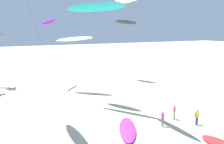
{
  "coord_description": "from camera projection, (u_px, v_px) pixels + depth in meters",
  "views": [
    {
      "loc": [
        -12.81,
        0.91,
        10.25
      ],
      "look_at": [
        -0.53,
        25.07,
        5.43
      ],
      "focal_mm": 39.91,
      "sensor_mm": 36.0,
      "label": 1
    }
  ],
  "objects": [
    {
      "name": "person_near_right",
      "position": [
        174.0,
        112.0,
        28.06
      ],
      "size": [
        0.44,
        0.33,
        1.69
      ],
      "color": "#338E56",
      "rests_on": "ground"
    },
    {
      "name": "person_foreground_walker",
      "position": [
        197.0,
        117.0,
        26.45
      ],
      "size": [
        0.51,
        0.23,
        1.72
      ],
      "color": "#284CA3",
      "rests_on": "ground"
    },
    {
      "name": "flying_kite_4",
      "position": [
        126.0,
        22.0,
        47.8
      ],
      "size": [
        3.47,
        12.47,
        11.96
      ],
      "color": "black",
      "rests_on": "ground"
    },
    {
      "name": "flying_kite_3",
      "position": [
        74.0,
        39.0,
        38.91
      ],
      "size": [
        5.7,
        9.56,
        9.19
      ],
      "color": "white",
      "rests_on": "ground"
    },
    {
      "name": "flying_kite_6",
      "position": [
        94.0,
        7.0,
        29.82
      ],
      "size": [
        5.83,
        7.85,
        13.28
      ],
      "color": "#19B2B7",
      "rests_on": "ground"
    },
    {
      "name": "person_mid_field",
      "position": [
        163.0,
        118.0,
        25.97
      ],
      "size": [
        0.25,
        0.5,
        1.69
      ],
      "color": "slate",
      "rests_on": "ground"
    },
    {
      "name": "grounded_kite_2",
      "position": [
        127.0,
        129.0,
        25.12
      ],
      "size": [
        4.45,
        6.43,
        0.38
      ],
      "color": "purple",
      "rests_on": "ground"
    },
    {
      "name": "flying_kite_5",
      "position": [
        49.0,
        21.0,
        42.57
      ],
      "size": [
        3.91,
        4.82,
        12.21
      ],
      "color": "purple",
      "rests_on": "ground"
    }
  ]
}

